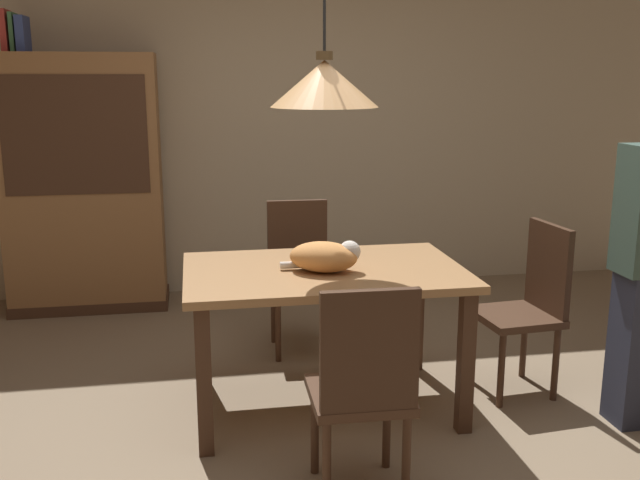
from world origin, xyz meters
name	(u,v)px	position (x,y,z in m)	size (l,w,h in m)	color
ground	(343,440)	(0.00, 0.00, 0.00)	(10.00, 10.00, 0.00)	#847056
back_wall	(275,107)	(0.00, 2.65, 1.45)	(6.40, 0.10, 2.90)	beige
dining_table	(324,287)	(-0.02, 0.38, 0.65)	(1.40, 0.90, 0.75)	#A87A4C
chair_right_side	(530,301)	(1.10, 0.39, 0.51)	(0.43, 0.43, 0.93)	#472D1E
chair_far_back	(299,269)	(-0.02, 1.26, 0.51)	(0.41, 0.41, 0.93)	#472D1E
chair_near_front	(363,384)	(-0.03, -0.50, 0.51)	(0.41, 0.41, 0.93)	#472D1E
cat_sleeping	(326,256)	(-0.03, 0.32, 0.83)	(0.41, 0.33, 0.16)	#E59951
pendant_lamp	(324,83)	(-0.02, 0.38, 1.66)	(0.52, 0.52, 1.30)	#E0A86B
hutch_bookcase	(84,189)	(-1.44, 2.32, 0.89)	(1.12, 0.45, 1.85)	olive
book_red_tall	(6,31)	(-1.87, 2.32, 1.99)	(0.04, 0.22, 0.28)	#B73833
book_green_slim	(14,33)	(-1.82, 2.32, 1.98)	(0.03, 0.20, 0.26)	#427A4C
book_blue_wide	(23,34)	(-1.77, 2.32, 1.97)	(0.06, 0.24, 0.24)	#384C93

